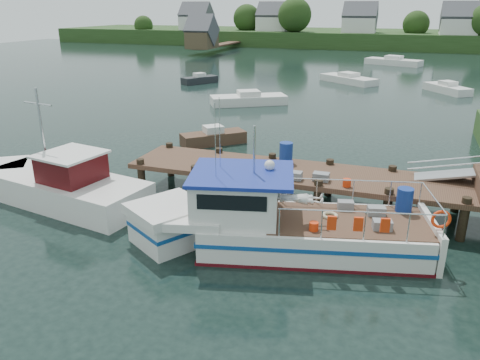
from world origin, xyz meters
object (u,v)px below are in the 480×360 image
(moored_far, at_px, (393,62))
(work_boat, at_px, (58,184))
(moored_a, at_px, (249,99))
(dock, at_px, (452,166))
(lobster_boat, at_px, (275,223))
(moored_b, at_px, (447,88))
(moored_d, at_px, (348,79))
(moored_rowboat, at_px, (213,137))
(moored_e, at_px, (200,79))

(moored_far, bearing_deg, work_boat, -97.32)
(moored_far, distance_m, moored_a, 33.99)
(dock, bearing_deg, lobster_boat, -144.03)
(dock, distance_m, moored_b, 30.31)
(work_boat, height_order, moored_a, work_boat)
(lobster_boat, xyz_separation_m, moored_d, (-2.25, 37.12, -0.49))
(dock, relative_size, moored_d, 2.58)
(moored_rowboat, distance_m, moored_far, 45.10)
(dock, relative_size, moored_rowboat, 4.61)
(dock, xyz_separation_m, moored_b, (1.73, 30.21, -1.84))
(dock, distance_m, moored_far, 51.50)
(work_boat, xyz_separation_m, moored_b, (16.65, 33.26, -0.33))
(dock, height_order, moored_d, dock)
(lobster_boat, distance_m, moored_e, 35.92)
(moored_far, bearing_deg, lobster_boat, -87.46)
(moored_a, xyz_separation_m, moored_e, (-8.38, 8.90, -0.02))
(moored_e, bearing_deg, moored_a, -23.93)
(lobster_boat, height_order, moored_far, lobster_boat)
(lobster_boat, xyz_separation_m, moored_e, (-16.90, 31.69, -0.50))
(moored_rowboat, distance_m, moored_e, 23.13)
(moored_d, distance_m, moored_e, 15.62)
(moored_e, bearing_deg, moored_rowboat, -41.10)
(lobster_boat, bearing_deg, dock, 22.11)
(dock, xyz_separation_m, moored_a, (-13.97, 18.85, -1.82))
(moored_far, distance_m, moored_e, 29.92)
(lobster_boat, bearing_deg, moored_b, 64.28)
(work_boat, distance_m, moored_b, 37.19)
(work_boat, distance_m, moored_rowboat, 10.40)
(moored_far, relative_size, moored_b, 1.58)
(moored_far, bearing_deg, moored_d, -97.63)
(moored_rowboat, xyz_separation_m, moored_far, (8.24, 44.34, 0.06))
(moored_b, bearing_deg, dock, -74.39)
(dock, bearing_deg, moored_rowboat, 150.17)
(moored_a, distance_m, moored_b, 19.38)
(dock, height_order, lobster_boat, lobster_boat)
(dock, distance_m, moored_a, 23.53)
(moored_b, xyz_separation_m, moored_e, (-24.08, -2.47, -0.01))
(moored_rowboat, distance_m, moored_b, 27.07)
(lobster_boat, distance_m, moored_far, 55.29)
(moored_rowboat, xyz_separation_m, moored_b, (13.90, 23.23, -0.00))
(moored_e, bearing_deg, work_boat, -53.66)
(work_boat, bearing_deg, lobster_boat, 4.46)
(moored_d, bearing_deg, work_boat, -124.48)
(moored_far, height_order, moored_b, moored_far)
(lobster_boat, relative_size, moored_e, 2.60)
(work_boat, xyz_separation_m, moored_e, (-7.43, 30.79, -0.34))
(moored_d, bearing_deg, dock, -100.14)
(lobster_boat, distance_m, moored_d, 37.19)
(moored_a, xyz_separation_m, moored_d, (6.27, 14.33, -0.02))
(moored_e, bearing_deg, lobster_boat, -39.15)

